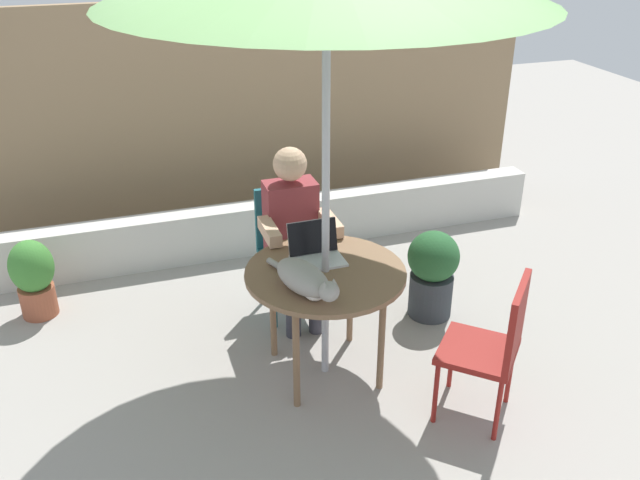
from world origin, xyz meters
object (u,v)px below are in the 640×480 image
chair_empty (495,341)px  potted_plant_by_chair (33,276)px  person_seated (294,228)px  potted_plant_near_fence (432,272)px  patio_table (325,280)px  chair_occupied (288,241)px  cat (306,280)px  laptop (315,249)px

chair_empty → potted_plant_by_chair: bearing=141.9°
person_seated → potted_plant_by_chair: person_seated is taller
potted_plant_near_fence → chair_empty: bearing=-99.1°
person_seated → potted_plant_near_fence: 1.00m
patio_table → chair_occupied: chair_occupied is taller
patio_table → chair_empty: (0.73, -0.68, -0.13)m
chair_occupied → cat: (-0.18, -1.01, 0.28)m
chair_empty → laptop: size_ratio=2.89×
cat → potted_plant_near_fence: bearing=28.1°
chair_empty → person_seated: 1.53m
person_seated → potted_plant_near_fence: person_seated is taller
cat → potted_plant_by_chair: bearing=136.7°
person_seated → cat: size_ratio=1.93×
cat → potted_plant_near_fence: size_ratio=1.00×
chair_occupied → cat: bearing=-100.1°
patio_table → potted_plant_by_chair: (-1.70, 1.23, -0.34)m
person_seated → potted_plant_by_chair: size_ratio=2.13×
chair_empty → chair_occupied: bearing=116.3°
patio_table → chair_occupied: bearing=90.0°
chair_empty → potted_plant_near_fence: chair_empty is taller
laptop → potted_plant_near_fence: 1.03m
laptop → cat: (-0.17, -0.36, 0.02)m
patio_table → potted_plant_near_fence: bearing=22.9°
chair_occupied → potted_plant_near_fence: 1.01m
chair_occupied → laptop: size_ratio=2.89×
chair_occupied → potted_plant_near_fence: (0.90, -0.43, -0.17)m
patio_table → person_seated: bearing=90.0°
chair_occupied → chair_empty: (0.73, -1.49, 0.00)m
patio_table → potted_plant_by_chair: 2.13m
chair_occupied → cat: cat is taller
patio_table → laptop: 0.21m
potted_plant_near_fence → cat: bearing=-151.9°
patio_table → person_seated: person_seated is taller
chair_empty → cat: bearing=152.4°
person_seated → chair_empty: bearing=-61.1°
chair_empty → laptop: laptop is taller
patio_table → laptop: bearing=92.8°
chair_empty → laptop: 1.15m
chair_occupied → potted_plant_near_fence: chair_occupied is taller
chair_occupied → potted_plant_by_chair: chair_occupied is taller
chair_empty → person_seated: (-0.73, 1.33, 0.17)m
person_seated → cat: (-0.18, -0.85, 0.11)m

